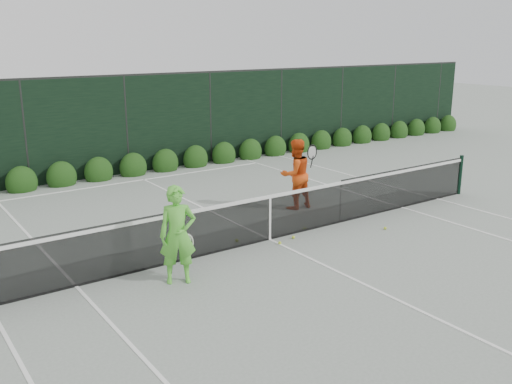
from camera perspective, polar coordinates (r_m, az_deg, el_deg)
ground at (r=12.08m, az=1.38°, el=-4.79°), size 80.00×80.00×0.00m
tennis_net at (r=11.89m, az=1.30°, el=-2.40°), size 12.90×0.10×1.07m
player_woman at (r=9.87m, az=-7.83°, el=-4.27°), size 0.74×0.63×1.73m
player_man at (r=14.08m, az=3.97°, el=1.80°), size 0.94×0.69×1.74m
court_lines at (r=12.08m, az=1.38°, el=-4.76°), size 11.03×23.83×0.01m
windscreen_fence at (r=9.67m, az=10.98°, el=-0.76°), size 32.00×21.07×3.06m
hedge_row at (r=18.05m, az=-12.18°, el=2.40°), size 31.66×0.65×0.94m
tennis_balls at (r=12.19m, az=2.63°, el=-4.44°), size 4.12×1.88×0.07m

